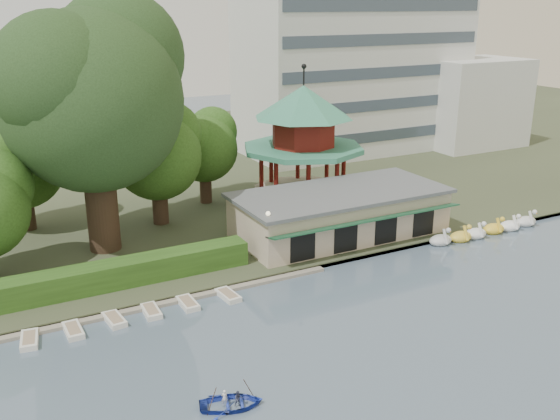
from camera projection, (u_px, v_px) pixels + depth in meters
ground_plane at (409, 405)px, 32.12m from camera, size 220.00×220.00×0.00m
shore at (135, 172)px, 75.68m from camera, size 220.00×70.00×0.40m
embankment at (261, 278)px, 46.58m from camera, size 220.00×0.60×0.30m
dock at (99, 315)px, 41.19m from camera, size 34.00×1.60×0.24m
boathouse at (340, 212)px, 54.23m from camera, size 18.60×9.39×3.90m
pavilion at (303, 132)px, 61.92m from camera, size 12.40×12.40×13.50m
office_building at (373, 80)px, 84.62m from camera, size 38.00×18.00×20.00m
hedge at (41, 288)px, 42.26m from camera, size 30.00×2.00×1.80m
lamp_post at (268, 228)px, 47.67m from camera, size 0.36×0.36×4.28m
big_tree at (93, 88)px, 47.62m from camera, size 15.43×14.38×20.50m
small_trees at (54, 173)px, 51.37m from camera, size 40.17×17.42×10.95m
swan_boats at (485, 231)px, 55.52m from camera, size 12.47×2.00×1.92m
moored_rowboats at (50, 335)px, 38.52m from camera, size 25.15×2.72×0.36m
rowboat_with_passengers at (231, 399)px, 31.80m from camera, size 5.36×4.51×2.01m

